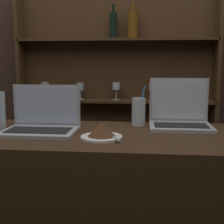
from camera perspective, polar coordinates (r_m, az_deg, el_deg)
The scene contains 6 objects.
back_wall at distance 2.62m, azimuth 1.15°, elevation 8.65°, with size 7.00×0.06×2.70m.
back_shelf at distance 2.57m, azimuth 0.91°, elevation 0.83°, with size 1.59×0.18×1.93m.
laptop_near at distance 1.56m, azimuth -12.69°, elevation -1.88°, with size 0.35×0.25×0.22m.
laptop_far at distance 1.67m, azimuth 12.30°, elevation -0.79°, with size 0.31×0.24×0.25m.
cake_plate at distance 1.39m, azimuth -1.91°, elevation -3.60°, with size 0.19×0.19×0.07m.
water_glass at distance 1.67m, azimuth 4.86°, elevation 0.07°, with size 0.07×0.07×0.22m.
Camera 1 is at (0.21, -1.13, 1.37)m, focal length 50.00 mm.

